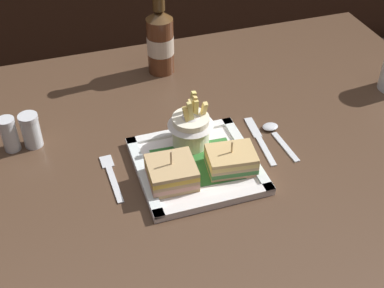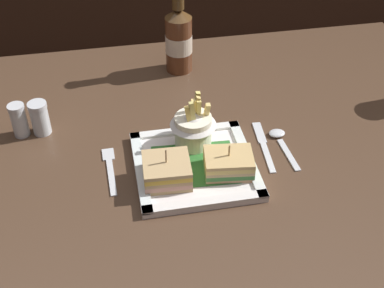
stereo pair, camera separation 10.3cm
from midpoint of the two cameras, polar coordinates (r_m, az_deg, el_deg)
dining_table at (r=1.16m, az=2.28°, el=-5.43°), size 1.33×0.94×0.75m
square_plate at (r=1.03m, az=3.16°, el=-2.52°), size 0.23×0.23×0.02m
sandwich_half_left at (r=0.98m, az=0.21°, el=-3.07°), size 0.09×0.09×0.07m
sandwich_half_right at (r=1.01m, az=6.95°, el=-2.24°), size 0.10×0.08×0.07m
fries_cup at (r=1.05m, az=2.95°, el=1.97°), size 0.09×0.09×0.11m
beer_bottle at (r=1.29m, az=0.86°, el=11.52°), size 0.07×0.07×0.25m
fork at (r=1.04m, az=-6.16°, el=-2.73°), size 0.02×0.14×0.00m
knife at (r=1.11m, az=10.45°, el=-0.11°), size 0.03×0.16×0.00m
spoon at (r=1.12m, az=12.20°, el=0.45°), size 0.04×0.13×0.01m
salt_shaker at (r=1.14m, az=-15.93°, el=2.23°), size 0.03×0.03×0.08m
pepper_shaker at (r=1.14m, az=-13.80°, el=2.48°), size 0.04×0.04×0.08m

